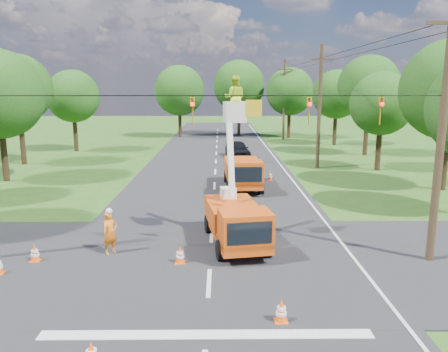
{
  "coord_description": "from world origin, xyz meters",
  "views": [
    {
      "loc": [
        0.39,
        -13.87,
        6.58
      ],
      "look_at": [
        0.57,
        5.74,
        2.6
      ],
      "focal_mm": 35.0,
      "sensor_mm": 36.0,
      "label": 1
    }
  ],
  "objects_px": {
    "traffic_cone_1": "(281,311)",
    "tree_right_c": "(382,104)",
    "tree_far_b": "(239,86)",
    "tree_far_c": "(290,92)",
    "traffic_cone_8": "(180,255)",
    "pole_right_near": "(442,129)",
    "second_truck": "(243,172)",
    "ground_worker": "(110,233)",
    "pole_right_mid": "(320,106)",
    "tree_right_d": "(369,87)",
    "traffic_cone_2": "(237,215)",
    "bucket_truck": "(236,210)",
    "tree_left_f": "(73,96)",
    "tree_right_e": "(337,94)",
    "pole_right_far": "(284,99)",
    "traffic_cone_3": "(247,200)",
    "distant_car": "(238,149)",
    "traffic_cone_4": "(35,253)",
    "traffic_cone_7": "(270,176)",
    "tree_far_a": "(179,91)",
    "tree_left_e": "(18,89)"
  },
  "relations": [
    {
      "from": "traffic_cone_3",
      "to": "tree_right_e",
      "type": "distance_m",
      "value": 30.14
    },
    {
      "from": "second_truck",
      "to": "tree_right_d",
      "type": "xyz_separation_m",
      "value": [
        12.9,
        14.71,
        5.55
      ]
    },
    {
      "from": "bucket_truck",
      "to": "traffic_cone_8",
      "type": "bearing_deg",
      "value": -146.96
    },
    {
      "from": "pole_right_far",
      "to": "tree_far_c",
      "type": "xyz_separation_m",
      "value": [
        1.0,
        2.0,
        0.96
      ]
    },
    {
      "from": "traffic_cone_2",
      "to": "tree_right_d",
      "type": "distance_m",
      "value": 26.6
    },
    {
      "from": "pole_right_far",
      "to": "tree_far_b",
      "type": "relative_size",
      "value": 0.97
    },
    {
      "from": "second_truck",
      "to": "distant_car",
      "type": "xyz_separation_m",
      "value": [
        0.17,
        13.25,
        -0.33
      ]
    },
    {
      "from": "tree_far_c",
      "to": "tree_left_f",
      "type": "bearing_deg",
      "value": -153.72
    },
    {
      "from": "bucket_truck",
      "to": "tree_far_b",
      "type": "height_order",
      "value": "tree_far_b"
    },
    {
      "from": "second_truck",
      "to": "ground_worker",
      "type": "bearing_deg",
      "value": -118.96
    },
    {
      "from": "traffic_cone_4",
      "to": "distant_car",
      "type": "bearing_deg",
      "value": 71.01
    },
    {
      "from": "pole_right_near",
      "to": "tree_far_b",
      "type": "relative_size",
      "value": 0.97
    },
    {
      "from": "ground_worker",
      "to": "tree_far_b",
      "type": "relative_size",
      "value": 0.17
    },
    {
      "from": "traffic_cone_3",
      "to": "tree_right_e",
      "type": "relative_size",
      "value": 0.08
    },
    {
      "from": "traffic_cone_3",
      "to": "tree_right_d",
      "type": "relative_size",
      "value": 0.07
    },
    {
      "from": "tree_far_b",
      "to": "second_truck",
      "type": "bearing_deg",
      "value": -91.93
    },
    {
      "from": "distant_car",
      "to": "tree_right_e",
      "type": "xyz_separation_m",
      "value": [
        11.73,
        9.46,
        5.02
      ]
    },
    {
      "from": "tree_left_f",
      "to": "tree_far_c",
      "type": "xyz_separation_m",
      "value": [
        24.3,
        12.0,
        0.38
      ]
    },
    {
      "from": "traffic_cone_2",
      "to": "pole_right_mid",
      "type": "relative_size",
      "value": 0.07
    },
    {
      "from": "traffic_cone_1",
      "to": "traffic_cone_2",
      "type": "bearing_deg",
      "value": 95.51
    },
    {
      "from": "traffic_cone_8",
      "to": "pole_right_far",
      "type": "bearing_deg",
      "value": 76.52
    },
    {
      "from": "pole_right_mid",
      "to": "tree_right_d",
      "type": "relative_size",
      "value": 1.03
    },
    {
      "from": "traffic_cone_1",
      "to": "tree_right_c",
      "type": "height_order",
      "value": "tree_right_c"
    },
    {
      "from": "traffic_cone_8",
      "to": "traffic_cone_4",
      "type": "bearing_deg",
      "value": 177.66
    },
    {
      "from": "pole_right_near",
      "to": "tree_far_a",
      "type": "xyz_separation_m",
      "value": [
        -13.5,
        43.0,
        1.08
      ]
    },
    {
      "from": "second_truck",
      "to": "traffic_cone_7",
      "type": "relative_size",
      "value": 8.23
    },
    {
      "from": "second_truck",
      "to": "pole_right_far",
      "type": "bearing_deg",
      "value": 74.9
    },
    {
      "from": "pole_right_near",
      "to": "pole_right_mid",
      "type": "distance_m",
      "value": 20.0
    },
    {
      "from": "traffic_cone_1",
      "to": "tree_far_b",
      "type": "relative_size",
      "value": 0.07
    },
    {
      "from": "tree_far_b",
      "to": "tree_far_c",
      "type": "distance_m",
      "value": 7.2
    },
    {
      "from": "tree_left_f",
      "to": "tree_right_e",
      "type": "distance_m",
      "value": 29.03
    },
    {
      "from": "traffic_cone_8",
      "to": "pole_right_near",
      "type": "relative_size",
      "value": 0.07
    },
    {
      "from": "bucket_truck",
      "to": "pole_right_mid",
      "type": "height_order",
      "value": "pole_right_mid"
    },
    {
      "from": "second_truck",
      "to": "ground_worker",
      "type": "xyz_separation_m",
      "value": [
        -5.92,
        -11.49,
        -0.24
      ]
    },
    {
      "from": "tree_right_e",
      "to": "tree_far_c",
      "type": "relative_size",
      "value": 0.94
    },
    {
      "from": "tree_right_e",
      "to": "tree_right_c",
      "type": "bearing_deg",
      "value": -92.15
    },
    {
      "from": "traffic_cone_4",
      "to": "tree_left_e",
      "type": "distance_m",
      "value": 24.97
    },
    {
      "from": "pole_right_mid",
      "to": "tree_left_e",
      "type": "bearing_deg",
      "value": 175.48
    },
    {
      "from": "traffic_cone_1",
      "to": "tree_far_b",
      "type": "bearing_deg",
      "value": 88.98
    },
    {
      "from": "ground_worker",
      "to": "tree_right_e",
      "type": "bearing_deg",
      "value": 13.51
    },
    {
      "from": "tree_left_f",
      "to": "pole_right_near",
      "type": "bearing_deg",
      "value": -52.16
    },
    {
      "from": "distant_car",
      "to": "tree_right_e",
      "type": "height_order",
      "value": "tree_right_e"
    },
    {
      "from": "bucket_truck",
      "to": "second_truck",
      "type": "height_order",
      "value": "bucket_truck"
    },
    {
      "from": "second_truck",
      "to": "tree_far_a",
      "type": "xyz_separation_m",
      "value": [
        -6.9,
        30.71,
        5.06
      ]
    },
    {
      "from": "second_truck",
      "to": "tree_right_d",
      "type": "distance_m",
      "value": 20.34
    },
    {
      "from": "traffic_cone_4",
      "to": "traffic_cone_8",
      "type": "bearing_deg",
      "value": -2.34
    },
    {
      "from": "tree_far_c",
      "to": "pole_right_far",
      "type": "bearing_deg",
      "value": -116.57
    },
    {
      "from": "pole_right_near",
      "to": "tree_far_a",
      "type": "distance_m",
      "value": 45.08
    },
    {
      "from": "bucket_truck",
      "to": "traffic_cone_8",
      "type": "relative_size",
      "value": 9.95
    },
    {
      "from": "traffic_cone_1",
      "to": "pole_right_mid",
      "type": "xyz_separation_m",
      "value": [
        6.38,
        24.51,
        4.75
      ]
    }
  ]
}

